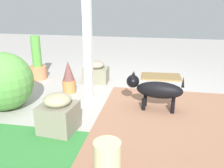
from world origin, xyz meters
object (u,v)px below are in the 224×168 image
(stone_planter_nearest, at_px, (96,72))
(terracotta_pot_spiky, at_px, (69,78))
(porch_pillar, at_px, (87,7))
(round_shrub, at_px, (3,81))
(terracotta_pot_tall, at_px, (37,64))
(stone_planter_far, at_px, (58,114))
(doormat, at_px, (161,77))
(ceramic_urn, at_px, (107,159))
(dog, at_px, (155,89))

(stone_planter_nearest, height_order, terracotta_pot_spiky, terracotta_pot_spiky)
(porch_pillar, relative_size, round_shrub, 3.38)
(stone_planter_nearest, xyz_separation_m, terracotta_pot_tall, (1.08, 0.01, 0.10))
(porch_pillar, xyz_separation_m, stone_planter_far, (0.09, 0.92, -1.08))
(doormat, bearing_deg, ceramic_urn, 81.17)
(porch_pillar, bearing_deg, dog, 168.45)
(dog, bearing_deg, stone_planter_far, 35.66)
(round_shrub, height_order, ceramic_urn, round_shrub)
(stone_planter_far, distance_m, doormat, 2.47)
(round_shrub, relative_size, terracotta_pot_tall, 0.98)
(dog, bearing_deg, terracotta_pot_spiky, -17.61)
(terracotta_pot_spiky, bearing_deg, porch_pillar, 149.53)
(porch_pillar, height_order, ceramic_urn, porch_pillar)
(stone_planter_nearest, relative_size, doormat, 0.59)
(doormat, bearing_deg, dog, 86.59)
(doormat, bearing_deg, terracotta_pot_spiky, 36.48)
(terracotta_pot_spiky, distance_m, doormat, 1.77)
(terracotta_pot_tall, bearing_deg, dog, 155.22)
(terracotta_pot_spiky, height_order, doormat, terracotta_pot_spiky)
(stone_planter_far, distance_m, dog, 1.26)
(porch_pillar, relative_size, dog, 3.50)
(stone_planter_far, xyz_separation_m, terracotta_pot_spiky, (0.30, -1.15, 0.03))
(terracotta_pot_spiky, bearing_deg, dog, 162.39)
(dog, bearing_deg, terracotta_pot_tall, -24.78)
(terracotta_pot_tall, xyz_separation_m, ceramic_urn, (-1.76, 2.33, -0.12))
(stone_planter_nearest, bearing_deg, ceramic_urn, 106.32)
(round_shrub, relative_size, doormat, 1.06)
(terracotta_pot_tall, bearing_deg, stone_planter_nearest, -179.73)
(stone_planter_far, relative_size, terracotta_pot_tall, 0.56)
(terracotta_pot_tall, xyz_separation_m, dog, (-2.11, 0.97, 0.01))
(stone_planter_far, bearing_deg, dog, -144.34)
(porch_pillar, distance_m, terracotta_pot_spiky, 1.14)
(porch_pillar, height_order, round_shrub, porch_pillar)
(round_shrub, height_order, doormat, round_shrub)
(round_shrub, bearing_deg, ceramic_urn, 146.60)
(stone_planter_far, height_order, round_shrub, round_shrub)
(stone_planter_far, xyz_separation_m, terracotta_pot_tall, (1.09, -1.71, 0.07))
(stone_planter_nearest, relative_size, terracotta_pot_tall, 0.54)
(ceramic_urn, bearing_deg, doormat, -98.83)
(stone_planter_nearest, relative_size, stone_planter_far, 0.97)
(porch_pillar, distance_m, round_shrub, 1.44)
(terracotta_pot_tall, distance_m, ceramic_urn, 2.92)
(stone_planter_far, relative_size, doormat, 0.61)
(round_shrub, xyz_separation_m, dog, (-1.93, -0.31, -0.09))
(stone_planter_far, relative_size, ceramic_urn, 1.42)
(stone_planter_nearest, distance_m, terracotta_pot_tall, 1.08)
(stone_planter_far, bearing_deg, porch_pillar, -95.61)
(porch_pillar, bearing_deg, ceramic_urn, 110.67)
(doormat, bearing_deg, porch_pillar, 51.26)
(porch_pillar, xyz_separation_m, terracotta_pot_spiky, (0.39, -0.23, -1.04))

